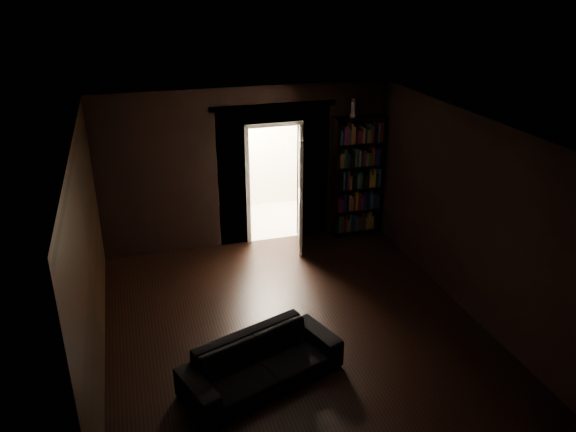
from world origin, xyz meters
name	(u,v)px	position (x,y,z in m)	size (l,w,h in m)	color
ground	(293,325)	(0.00, 0.00, 0.00)	(5.50, 5.50, 0.00)	black
room_walls	(271,185)	(-0.01, 1.07, 1.68)	(5.02, 5.61, 2.84)	black
kitchen_alcove	(259,158)	(0.50, 3.87, 1.21)	(2.20, 1.80, 2.60)	beige
sofa	(262,356)	(-0.69, -1.02, 0.37)	(1.92, 0.83, 0.74)	black
bookshelf	(356,177)	(2.00, 2.59, 1.10)	(0.90, 0.32, 2.20)	black
refrigerator	(228,177)	(-0.10, 4.03, 0.82)	(0.74, 0.68, 1.65)	white
door	(301,192)	(0.85, 2.32, 1.02)	(0.85, 0.05, 2.05)	white
figurine	(353,108)	(1.88, 2.61, 2.36)	(0.11, 0.11, 0.32)	silver
bottles	(225,130)	(-0.12, 3.95, 1.78)	(0.66, 0.08, 0.27)	black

